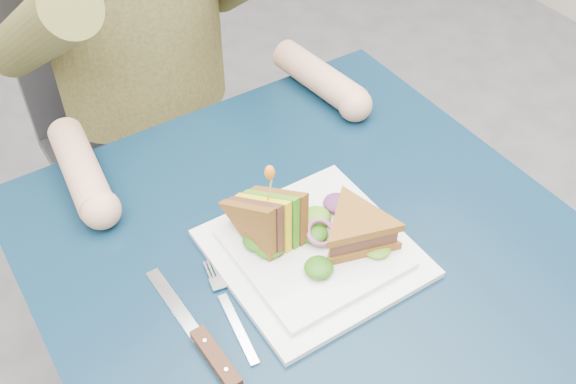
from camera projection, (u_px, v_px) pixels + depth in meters
table at (311, 281)px, 1.02m from camera, size 0.75×0.75×0.73m
chair at (136, 106)px, 1.51m from camera, size 0.42×0.40×0.93m
plate at (313, 251)px, 0.95m from camera, size 0.26×0.26×0.02m
sandwich_flat at (357, 229)px, 0.93m from camera, size 0.16×0.16×0.05m
sandwich_upright at (271, 221)px, 0.93m from camera, size 0.09×0.15×0.15m
fork at (231, 312)px, 0.88m from camera, size 0.04×0.18×0.01m
knife at (207, 347)px, 0.84m from camera, size 0.03×0.22×0.02m
toothpick at (270, 188)px, 0.88m from camera, size 0.01×0.01×0.06m
toothpick_frill at (270, 172)px, 0.86m from camera, size 0.01×0.01×0.02m
lettuce_spill at (313, 235)px, 0.94m from camera, size 0.15×0.13×0.02m
onion_ring at (321, 232)px, 0.94m from camera, size 0.04×0.04×0.02m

